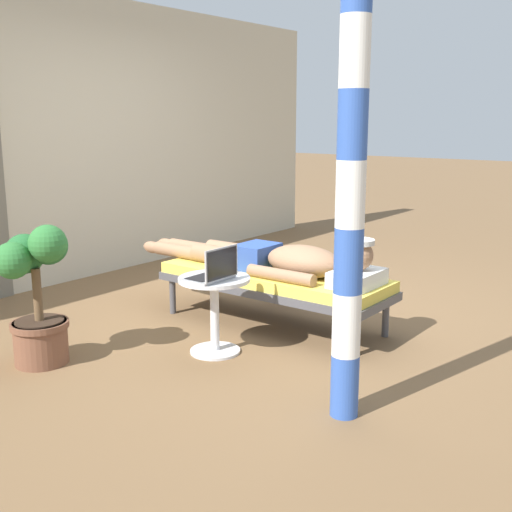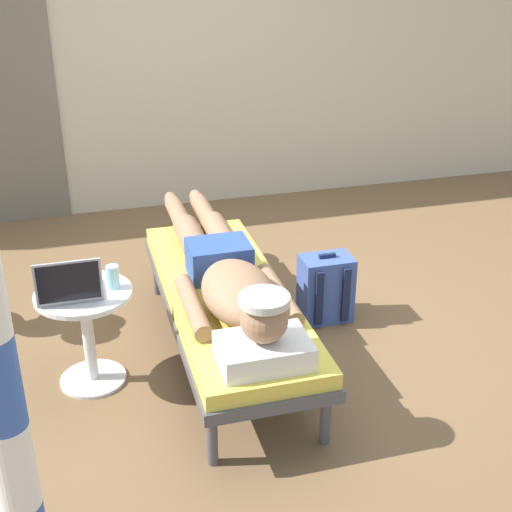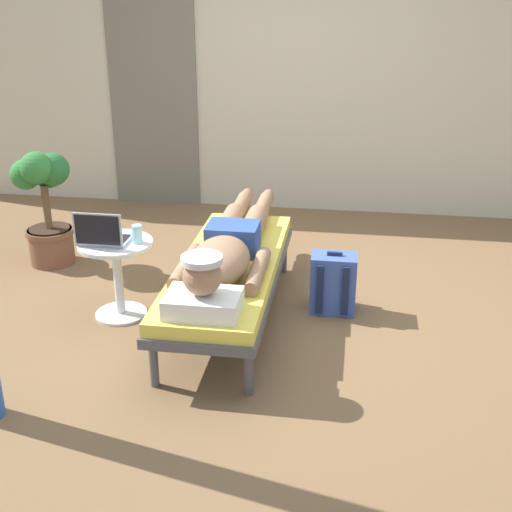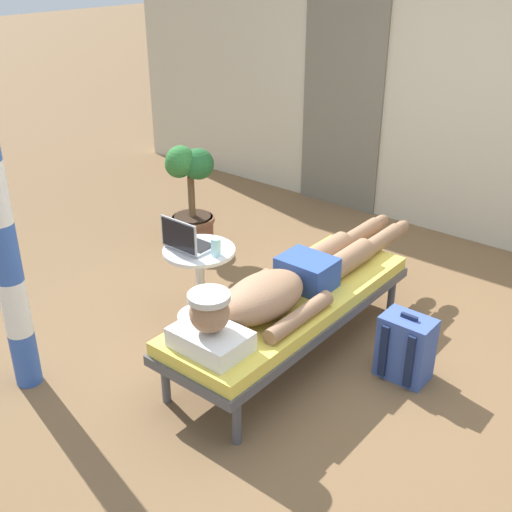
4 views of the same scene
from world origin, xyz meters
TOP-DOWN VIEW (x-y plane):
  - ground_plane at (0.00, 0.00)m, footprint 40.00×40.00m
  - house_wall_back at (-0.24, 2.26)m, footprint 7.60×0.20m
  - lounge_chair at (-0.24, -0.18)m, footprint 0.62×1.83m
  - person_reclining at (-0.24, -0.23)m, footprint 0.53×2.17m
  - side_table at (-0.97, -0.22)m, footprint 0.48×0.48m
  - laptop at (-1.03, -0.28)m, footprint 0.31×0.24m
  - drink_glass at (-0.82, -0.22)m, footprint 0.06×0.06m
  - backpack at (0.42, 0.06)m, footprint 0.30×0.26m
  - potted_plant at (-1.79, 0.54)m, footprint 0.48×0.46m
  - porch_post at (-1.26, -1.39)m, footprint 0.15×0.15m

SIDE VIEW (x-z plane):
  - ground_plane at x=0.00m, z-range 0.00..0.00m
  - backpack at x=0.42m, z-range -0.02..0.41m
  - lounge_chair at x=-0.24m, z-range 0.14..0.56m
  - side_table at x=-0.97m, z-range 0.09..0.62m
  - potted_plant at x=-1.79m, z-range 0.05..0.97m
  - person_reclining at x=-0.24m, z-range 0.36..0.68m
  - laptop at x=-1.03m, z-range 0.47..0.69m
  - drink_glass at x=-0.82m, z-range 0.52..0.64m
  - porch_post at x=-1.26m, z-range 0.00..2.37m
  - house_wall_back at x=-0.24m, z-range 0.00..2.70m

